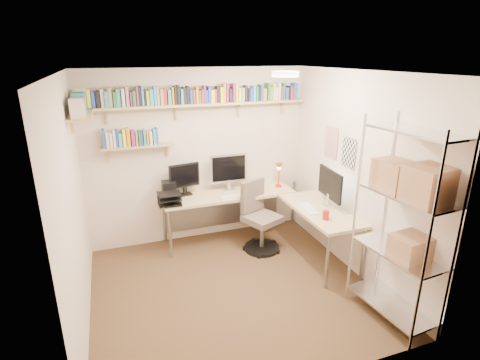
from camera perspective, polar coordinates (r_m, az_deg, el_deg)
ground at (r=4.68m, az=-1.20°, el=-16.14°), size 3.20×3.20×0.00m
room_shell at (r=4.00m, az=-1.30°, el=2.41°), size 3.24×3.04×2.52m
wall_shelves at (r=5.04m, az=-10.82°, el=11.05°), size 3.12×1.09×0.80m
corner_desk at (r=5.28m, az=0.46°, el=-2.79°), size 2.29×1.94×1.29m
office_chair at (r=5.33m, az=2.97°, el=-6.31°), size 0.58×0.59×1.00m
wire_rack at (r=3.90m, az=24.51°, el=-3.48°), size 0.53×0.95×2.12m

